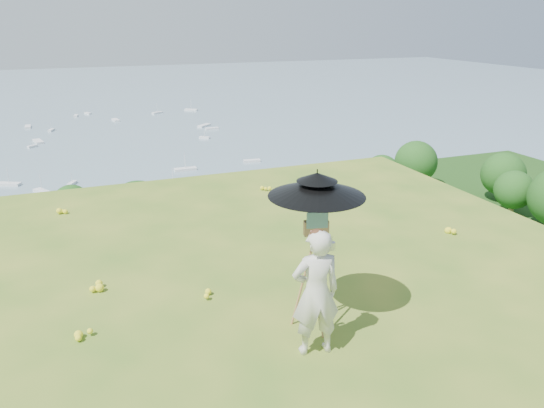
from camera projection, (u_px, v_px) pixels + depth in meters
name	position (u px, v px, depth m)	size (l,w,h in m)	color
ground	(243.00, 297.00, 8.42)	(14.00, 14.00, 0.00)	#407120
forest_slope	(129.00, 399.00, 48.81)	(140.00, 56.00, 22.00)	#16380F
shoreline_tier	(102.00, 279.00, 86.29)	(170.00, 28.00, 8.00)	#656251
bay_water	(71.00, 111.00, 230.62)	(700.00, 700.00, 0.00)	#7393A5
slope_trees	(114.00, 261.00, 44.16)	(110.00, 50.00, 6.00)	#1C4E17
harbor_town	(98.00, 242.00, 84.13)	(110.00, 22.00, 5.00)	silver
moored_boats	(34.00, 153.00, 156.80)	(140.00, 140.00, 0.70)	white
wildflowers	(238.00, 287.00, 8.62)	(10.00, 10.50, 0.12)	yellow
painter	(316.00, 293.00, 6.78)	(0.64, 0.42, 1.75)	beige
field_easel	(315.00, 271.00, 7.35)	(0.67, 0.67, 1.77)	olive
sun_umbrella	(316.00, 201.00, 7.04)	(1.31, 1.31, 0.88)	black
painter_cap	(318.00, 233.00, 6.50)	(0.20, 0.24, 0.10)	#D37573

